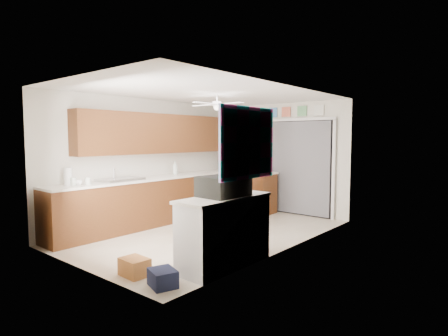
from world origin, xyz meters
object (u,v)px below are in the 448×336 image
Objects in this scene: soap_bottle at (175,168)px; dog at (230,213)px; cardboard_box at (135,267)px; paper_towel_roll at (68,176)px; suitcase at (224,186)px; microwave at (232,164)px; cup at (79,182)px; navy_crate at (163,278)px; man at (241,175)px.

soap_bottle is 0.50× the size of dog.
soap_bottle is 3.51m from cardboard_box.
dog is at bearing 65.50° from paper_towel_roll.
soap_bottle is 0.45× the size of suitcase.
cup is at bearing 164.39° from microwave.
cup is 0.17× the size of suitcase.
cup is at bearing 44.46° from paper_towel_roll.
soap_bottle is at bearing 90.18° from paper_towel_roll.
suitcase reaches higher than navy_crate.
dog is at bearing 106.27° from cardboard_box.
soap_bottle is 2.26m from cup.
navy_crate is 0.57× the size of dog.
cup reaches higher than navy_crate.
dog is (1.23, 2.71, -0.86)m from paper_towel_roll.
man is at bearing 124.97° from suitcase.
paper_towel_roll is 2.80m from suitcase.
paper_towel_roll is 3.19m from man.
cardboard_box is at bearing 180.00° from navy_crate.
microwave is 1.54× the size of navy_crate.
cardboard_box is 1.08× the size of navy_crate.
navy_crate is at bearing -91.07° from suitcase.
paper_towel_roll reaches higher than suitcase.
suitcase is at bearing 15.56° from paper_towel_roll.
paper_towel_roll is at bearing -135.12° from dog.
dog is at bearing 129.77° from suitcase.
cardboard_box is 3.35m from man.
paper_towel_roll is 2.82m from navy_crate.
soap_bottle is (-0.09, -1.81, 0.00)m from microwave.
paper_towel_roll is at bearing -161.56° from suitcase.
navy_crate is (2.54, -4.45, -0.98)m from microwave.
suitcase is at bearing 13.76° from cup.
soap_bottle reaches higher than microwave.
suitcase is 1.93× the size of navy_crate.
navy_crate is at bearing -44.99° from soap_bottle.
man is at bearing -151.72° from microwave.
cup is at bearing -163.36° from suitcase.
cup is 0.31× the size of cardboard_box.
paper_towel_roll is (-0.12, -0.12, 0.10)m from cup.
soap_bottle reaches higher than dog.
man is at bearing 103.18° from cardboard_box.
cardboard_box is at bearing -51.37° from soap_bottle.
microwave is 4.32m from suitcase.
paper_towel_roll is at bearing 174.31° from navy_crate.
suitcase is (2.61, -3.44, -0.00)m from microwave.
microwave reaches higher than navy_crate.
navy_crate is 0.17× the size of man.
navy_crate is (2.51, -0.38, -0.88)m from cup.
microwave is 1.76× the size of paper_towel_roll.
paper_towel_roll reaches higher than soap_bottle.
paper_towel_roll is at bearing -135.54° from cup.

